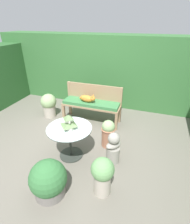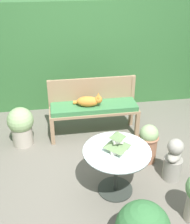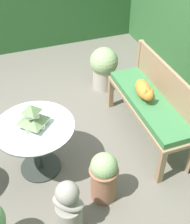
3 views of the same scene
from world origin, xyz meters
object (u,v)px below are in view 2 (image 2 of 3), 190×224
cat (89,101)px  garden_bust (173,160)px  garden_bench (94,109)px  pagoda_birdhouse (117,142)px  potted_plant_path_edge (21,125)px  potted_plant_table_near (148,142)px  patio_table (117,159)px

cat → garden_bust: 1.50m
garden_bench → pagoda_birdhouse: (0.07, -1.29, 0.26)m
garden_bust → potted_plant_path_edge: 2.23m
cat → potted_plant_table_near: cat is taller
garden_bench → cat: bearing=-154.3°
potted_plant_path_edge → potted_plant_table_near: bearing=-21.2°
garden_bust → potted_plant_table_near: (-0.20, 0.40, 0.02)m
pagoda_birdhouse → garden_bust: 0.89m
pagoda_birdhouse → potted_plant_path_edge: (-1.19, 1.18, -0.39)m
garden_bench → patio_table: bearing=-86.9°
cat → garden_bust: (0.91, -1.15, -0.34)m
patio_table → garden_bust: 0.80m
patio_table → garden_bust: size_ratio=1.31×
garden_bench → patio_table: (0.07, -1.29, 0.03)m
garden_bench → potted_plant_table_near: (0.63, -0.78, -0.15)m
patio_table → pagoda_birdhouse: (-0.00, 0.00, 0.24)m
pagoda_birdhouse → garden_bust: pagoda_birdhouse is taller
garden_bench → potted_plant_table_near: potted_plant_table_near is taller
garden_bench → potted_plant_path_edge: 1.13m
garden_bench → potted_plant_table_near: size_ratio=2.43×
cat → pagoda_birdhouse: size_ratio=1.69×
garden_bench → cat: size_ratio=3.18×
patio_table → pagoda_birdhouse: bearing=116.6°
pagoda_birdhouse → potted_plant_table_near: (0.57, 0.50, -0.41)m
potted_plant_path_edge → pagoda_birdhouse: bearing=-44.9°
potted_plant_path_edge → potted_plant_table_near: size_ratio=1.07×
garden_bench → pagoda_birdhouse: pagoda_birdhouse is taller
potted_plant_table_near → potted_plant_path_edge: bearing=158.8°
garden_bench → patio_table: patio_table is taller
pagoda_birdhouse → potted_plant_path_edge: bearing=135.1°
garden_bench → cat: cat is taller
patio_table → potted_plant_path_edge: size_ratio=1.28×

